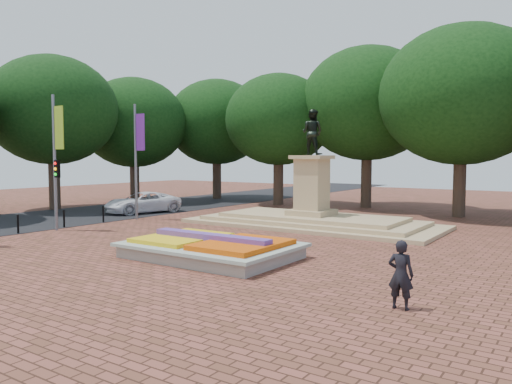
% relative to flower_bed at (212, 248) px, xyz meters
% --- Properties ---
extents(ground, '(90.00, 90.00, 0.00)m').
position_rel_flower_bed_xyz_m(ground, '(-1.03, 2.00, -0.38)').
color(ground, brown).
rests_on(ground, ground).
extents(asphalt_street, '(9.00, 90.00, 0.02)m').
position_rel_flower_bed_xyz_m(asphalt_street, '(-16.03, 7.00, -0.37)').
color(asphalt_street, black).
rests_on(asphalt_street, ground).
extents(flower_bed, '(6.30, 4.30, 0.91)m').
position_rel_flower_bed_xyz_m(flower_bed, '(0.00, 0.00, 0.00)').
color(flower_bed, gray).
rests_on(flower_bed, ground).
extents(monument, '(14.00, 6.00, 6.40)m').
position_rel_flower_bed_xyz_m(monument, '(-1.03, 10.00, 0.50)').
color(monument, tan).
rests_on(monument, ground).
extents(tree_row_back, '(44.80, 8.80, 10.43)m').
position_rel_flower_bed_xyz_m(tree_row_back, '(1.31, 20.00, 6.29)').
color(tree_row_back, '#38291E').
rests_on(tree_row_back, ground).
extents(tree_row_street, '(8.40, 25.40, 9.98)m').
position_rel_flower_bed_xyz_m(tree_row_street, '(-20.53, 6.67, 6.01)').
color(tree_row_street, '#38291E').
rests_on(tree_row_street, ground).
extents(banner_poles, '(0.88, 11.17, 7.00)m').
position_rel_flower_bed_xyz_m(banner_poles, '(-11.10, 0.69, 3.50)').
color(banner_poles, slate).
rests_on(banner_poles, ground).
extents(bollard_row, '(0.12, 13.12, 0.98)m').
position_rel_flower_bed_xyz_m(bollard_row, '(-11.73, 0.50, 0.15)').
color(bollard_row, black).
rests_on(bollard_row, ground).
extents(van, '(3.72, 5.60, 1.43)m').
position_rel_flower_bed_xyz_m(van, '(-13.55, 9.14, 0.34)').
color(van, white).
rests_on(van, ground).
extents(pedestrian, '(0.66, 0.46, 1.75)m').
position_rel_flower_bed_xyz_m(pedestrian, '(7.97, -2.32, 0.50)').
color(pedestrian, black).
rests_on(pedestrian, ground).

